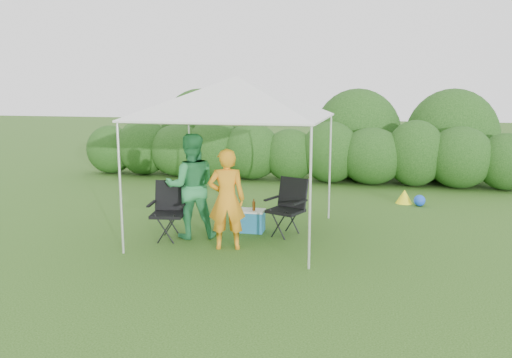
% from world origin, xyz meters
% --- Properties ---
extents(ground, '(70.00, 70.00, 0.00)m').
position_xyz_m(ground, '(0.00, 0.00, 0.00)').
color(ground, '#38631F').
extents(hedge, '(12.88, 1.53, 1.80)m').
position_xyz_m(hedge, '(0.00, 6.00, 0.82)').
color(hedge, '#255019').
rests_on(hedge, ground).
extents(canopy, '(3.10, 3.10, 2.83)m').
position_xyz_m(canopy, '(0.00, 0.50, 2.46)').
color(canopy, silver).
rests_on(canopy, ground).
extents(chair_right, '(0.77, 0.74, 1.03)m').
position_xyz_m(chair_right, '(0.89, 0.69, 0.58)').
color(chair_right, black).
rests_on(chair_right, ground).
extents(chair_left, '(0.70, 0.65, 1.01)m').
position_xyz_m(chair_left, '(-1.11, -0.03, 0.57)').
color(chair_left, black).
rests_on(chair_left, ground).
extents(man, '(0.69, 0.55, 1.67)m').
position_xyz_m(man, '(0.05, -0.36, 0.83)').
color(man, orange).
rests_on(man, ground).
extents(woman, '(1.10, 0.99, 1.85)m').
position_xyz_m(woman, '(-0.75, 0.12, 0.93)').
color(woman, '#309251').
rests_on(woman, ground).
extents(cooler, '(0.50, 0.37, 0.41)m').
position_xyz_m(cooler, '(0.19, 0.70, 0.21)').
color(cooler, teal).
rests_on(cooler, ground).
extents(bottle, '(0.06, 0.06, 0.22)m').
position_xyz_m(bottle, '(0.25, 0.66, 0.52)').
color(bottle, '#592D0C').
rests_on(bottle, cooler).
extents(lawn_toy, '(0.64, 0.53, 0.32)m').
position_xyz_m(lawn_toy, '(3.15, 3.73, 0.15)').
color(lawn_toy, '#FDF61A').
rests_on(lawn_toy, ground).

